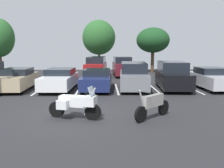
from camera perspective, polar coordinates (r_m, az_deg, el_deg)
ground at (r=10.92m, az=-9.04°, el=-7.32°), size 44.00×44.00×0.10m
motorcycle_touring at (r=10.19m, az=-8.22°, el=-4.40°), size 2.20×1.12×1.37m
motorcycle_second at (r=10.28m, az=9.30°, el=-4.78°), size 1.69×1.60×1.29m
parking_stripes at (r=17.45m, az=-7.59°, el=-1.17°), size 21.30×4.64×0.01m
car_tan at (r=18.10m, az=-20.96°, el=1.00°), size 1.86×4.40×1.47m
car_white at (r=17.32m, az=-11.93°, el=1.06°), size 2.09×4.59×1.44m
car_navy at (r=17.16m, az=-3.47°, el=1.03°), size 2.13×4.78×1.40m
car_grey at (r=17.38m, az=4.99°, el=1.84°), size 2.17×4.90×1.84m
car_black at (r=17.77m, az=13.73°, el=1.83°), size 2.23×4.71×1.90m
car_silver at (r=18.73m, az=21.92°, el=1.17°), size 2.04×4.61×1.49m
car_far_red at (r=24.92m, az=-3.66°, el=3.98°), size 2.19×4.99×1.95m
car_far_maroon at (r=25.01m, az=2.41°, el=4.02°), size 1.93×4.29×1.96m
tree_rear at (r=29.07m, az=9.36°, el=9.85°), size 3.76×3.76×5.11m
tree_far_right at (r=31.36m, az=-3.02°, el=10.59°), size 4.08×4.08×6.22m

